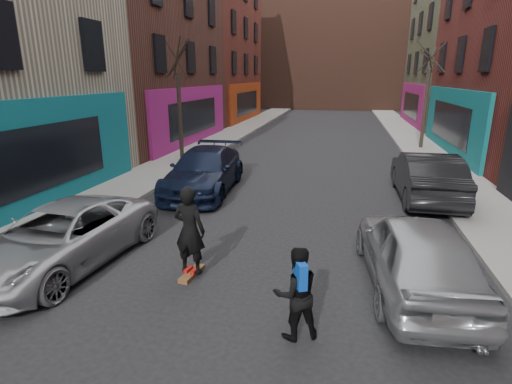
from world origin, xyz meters
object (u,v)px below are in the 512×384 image
at_px(tree_right_far, 428,87).
at_px(parked_right_end, 426,176).
at_px(parked_left_far, 62,237).
at_px(parked_right_far, 415,252).
at_px(tree_left_far, 179,92).
at_px(parked_left_end, 204,171).
at_px(skateboarder, 190,230).
at_px(skateboard, 192,274).
at_px(pedestrian, 296,293).

relative_size(tree_right_far, parked_right_end, 1.35).
bearing_deg(parked_left_far, parked_right_end, 43.48).
bearing_deg(parked_right_far, tree_right_far, -105.01).
distance_m(tree_left_far, parked_right_far, 14.67).
relative_size(tree_left_far, parked_left_end, 1.20).
xyz_separation_m(tree_left_far, parked_right_far, (9.46, -10.90, -2.60)).
xyz_separation_m(tree_right_far, parked_left_far, (-10.50, -17.51, -2.85)).
bearing_deg(skateboarder, tree_left_far, -59.18).
bearing_deg(parked_right_far, skateboard, 1.12).
relative_size(tree_right_far, skateboarder, 3.59).
bearing_deg(skateboard, skateboarder, 0.00).
relative_size(tree_right_far, pedestrian, 4.30).
height_order(tree_left_far, tree_right_far, tree_right_far).
bearing_deg(parked_right_end, parked_right_far, 77.71).
bearing_deg(tree_left_far, parked_right_far, -49.05).
xyz_separation_m(parked_left_end, parked_right_far, (6.46, -5.81, -0.00)).
height_order(tree_left_far, parked_right_end, tree_left_far).
height_order(parked_right_end, skateboarder, skateboarder).
xyz_separation_m(tree_left_far, parked_left_end, (3.00, -5.09, -2.60)).
xyz_separation_m(parked_left_far, parked_right_far, (7.56, 0.60, 0.10)).
bearing_deg(skateboard, tree_left_far, 120.82).
bearing_deg(skateboard, parked_right_end, 57.36).
height_order(tree_right_far, skateboarder, tree_right_far).
bearing_deg(skateboarder, tree_right_far, -105.78).
relative_size(skateboard, pedestrian, 0.51).
bearing_deg(pedestrian, tree_right_far, -130.11).
bearing_deg(tree_right_far, parked_right_far, -99.86).
xyz_separation_m(tree_left_far, skateboarder, (4.92, -11.40, -2.33)).
height_order(tree_right_far, parked_right_end, tree_right_far).
distance_m(parked_right_end, skateboard, 9.16).
bearing_deg(pedestrian, parked_right_far, -160.77).
distance_m(parked_left_far, parked_right_far, 7.58).
xyz_separation_m(parked_right_far, parked_right_end, (1.34, 6.48, 0.05)).
bearing_deg(tree_left_far, skateboarder, -66.68).
relative_size(parked_left_end, skateboard, 6.76).
bearing_deg(tree_right_far, parked_left_end, -130.29).
distance_m(parked_left_far, parked_right_end, 11.37).
relative_size(parked_left_end, pedestrian, 3.42).
relative_size(tree_left_far, parked_right_far, 1.42).
distance_m(tree_left_far, tree_right_far, 13.78).
xyz_separation_m(parked_left_far, parked_left_end, (1.10, 6.42, 0.10)).
bearing_deg(skateboarder, parked_left_far, 9.49).
xyz_separation_m(parked_left_end, skateboard, (1.92, -6.31, -0.73)).
bearing_deg(tree_right_far, pedestrian, -104.94).
bearing_deg(skateboarder, pedestrian, 154.28).
bearing_deg(pedestrian, parked_left_end, -86.41).
distance_m(parked_left_end, skateboarder, 6.60).
relative_size(parked_right_far, skateboarder, 2.42).
distance_m(tree_right_far, skateboarder, 19.10).
height_order(tree_left_far, pedestrian, tree_left_far).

